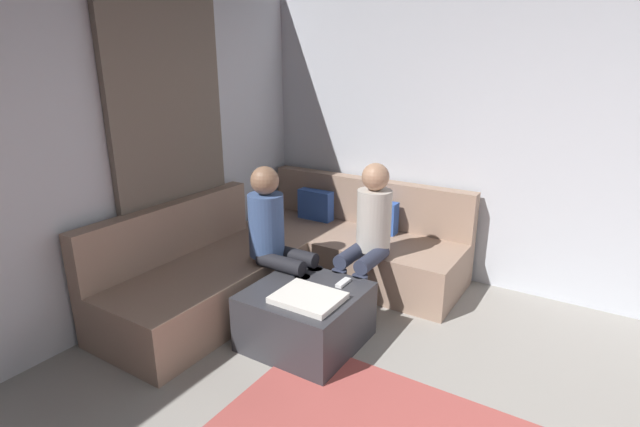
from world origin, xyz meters
The scene contains 9 objects.
wall_back centered at (0.00, 2.94, 1.35)m, with size 6.00×0.12×2.70m, color silver.
curtain_panel centered at (-2.84, 1.30, 1.25)m, with size 0.06×1.10×2.50m, color #726659.
sectional_couch centered at (-2.08, 1.88, 0.28)m, with size 2.10×2.55×0.87m.
ottoman centered at (-1.49, 1.21, 0.21)m, with size 0.76×0.76×0.42m, color #333338.
folded_blanket centered at (-1.39, 1.09, 0.44)m, with size 0.44×0.36×0.04m, color white.
coffee_mug centered at (-1.71, 1.39, 0.47)m, with size 0.08×0.08×0.10m, color #334C72.
game_remote centered at (-1.31, 1.43, 0.43)m, with size 0.05×0.15×0.02m, color white.
person_on_couch_back centered at (-1.36, 1.93, 0.66)m, with size 0.30×0.60×1.20m.
person_on_couch_side centered at (-1.93, 1.47, 0.66)m, with size 0.60×0.30×1.20m.
Camera 1 is at (0.22, -1.32, 1.97)m, focal length 26.90 mm.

